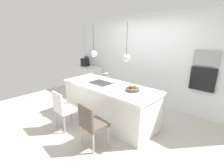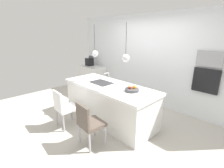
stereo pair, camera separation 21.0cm
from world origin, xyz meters
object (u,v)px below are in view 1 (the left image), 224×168
at_px(coffee_machine, 85,62).
at_px(chair_middle, 92,123).
at_px(microwave, 206,58).
at_px(oven, 203,79).
at_px(chair_near, 64,108).
at_px(fruit_bowl, 133,89).

relative_size(coffee_machine, chair_middle, 0.44).
height_order(coffee_machine, microwave, microwave).
bearing_deg(oven, chair_near, -128.80).
xyz_separation_m(chair_near, chair_middle, (0.93, 0.00, -0.00)).
bearing_deg(fruit_bowl, chair_near, -137.26).
distance_m(microwave, oven, 0.50).
bearing_deg(chair_near, fruit_bowl, 42.74).
bearing_deg(microwave, coffee_machine, -175.83).
relative_size(coffee_machine, microwave, 0.70).
bearing_deg(coffee_machine, chair_near, -47.42).
relative_size(fruit_bowl, oven, 0.54).
xyz_separation_m(fruit_bowl, oven, (0.94, 1.52, 0.08)).
distance_m(microwave, chair_near, 3.40).
xyz_separation_m(microwave, oven, (0.00, 0.00, -0.50)).
bearing_deg(chair_middle, microwave, 66.35).
height_order(fruit_bowl, oven, oven).
relative_size(oven, chair_middle, 0.65).
bearing_deg(chair_near, chair_middle, 0.15).
bearing_deg(microwave, chair_middle, -113.65).
relative_size(fruit_bowl, chair_middle, 0.35).
bearing_deg(coffee_machine, microwave, 4.17).
height_order(microwave, chair_middle, microwave).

